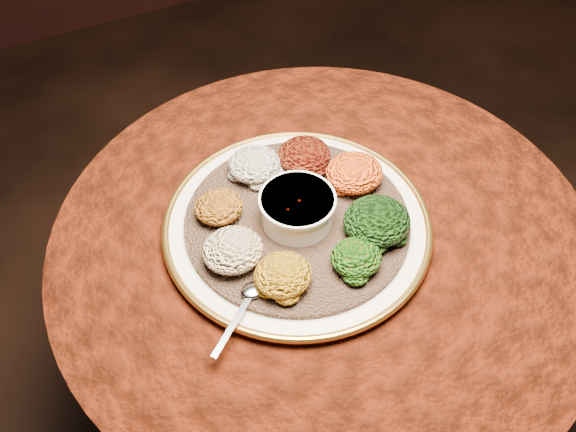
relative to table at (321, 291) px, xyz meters
name	(u,v)px	position (x,y,z in m)	size (l,w,h in m)	color
table	(321,291)	(0.00, 0.00, 0.00)	(0.96, 0.96, 0.73)	black
platter	(297,225)	(-0.04, 0.03, 0.19)	(0.47, 0.47, 0.02)	white
injera	(297,221)	(-0.04, 0.03, 0.20)	(0.39, 0.39, 0.01)	brown
stew_bowl	(297,207)	(-0.04, 0.03, 0.24)	(0.13, 0.13, 0.05)	white
spoon	(251,295)	(-0.18, -0.08, 0.21)	(0.13, 0.10, 0.01)	silver
portion_ayib	(254,164)	(-0.06, 0.16, 0.23)	(0.10, 0.09, 0.05)	beige
portion_kitfo	(304,155)	(0.03, 0.14, 0.23)	(0.10, 0.09, 0.05)	black
portion_tikil	(354,173)	(0.09, 0.06, 0.23)	(0.10, 0.10, 0.05)	#C99010
portion_gomen	(377,221)	(0.07, -0.05, 0.24)	(0.11, 0.11, 0.05)	black
portion_mixveg	(356,258)	(0.00, -0.10, 0.23)	(0.08, 0.08, 0.04)	#AD400B
portion_kik	(283,275)	(-0.12, -0.08, 0.23)	(0.09, 0.09, 0.04)	#AE6E0F
portion_timatim	(233,250)	(-0.17, 0.00, 0.23)	(0.10, 0.09, 0.05)	maroon
portion_shiro	(219,207)	(-0.16, 0.10, 0.23)	(0.08, 0.08, 0.04)	#A25713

